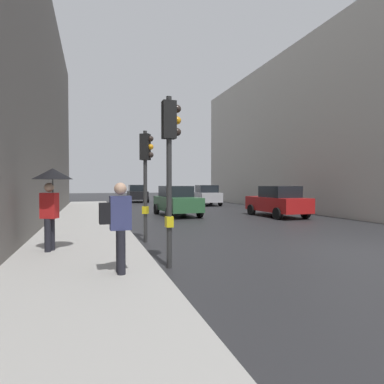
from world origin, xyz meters
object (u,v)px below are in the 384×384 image
object	(u,v)px
car_green_estate	(177,201)
car_dark_suv	(137,193)
pedestrian_with_umbrella	(52,186)
car_red_sedan	(278,201)
pedestrian_with_grey_backpack	(118,222)
car_silver_hatchback	(206,195)
traffic_light_near_right	(146,166)
traffic_light_near_left	(170,150)

from	to	relation	value
car_green_estate	car_dark_suv	world-z (taller)	same
car_dark_suv	pedestrian_with_umbrella	world-z (taller)	pedestrian_with_umbrella
car_red_sedan	pedestrian_with_grey_backpack	distance (m)	13.99
car_red_sedan	pedestrian_with_umbrella	world-z (taller)	pedestrian_with_umbrella
car_silver_hatchback	pedestrian_with_umbrella	size ratio (longest dim) A/B	2.01
car_silver_hatchback	traffic_light_near_right	bearing A→B (deg)	-115.42
pedestrian_with_umbrella	pedestrian_with_grey_backpack	bearing A→B (deg)	-60.98
traffic_light_near_left	car_silver_hatchback	bearing A→B (deg)	68.45
traffic_light_near_right	car_silver_hatchback	world-z (taller)	traffic_light_near_right
pedestrian_with_grey_backpack	car_silver_hatchback	bearing A→B (deg)	66.30
pedestrian_with_umbrella	traffic_light_near_left	bearing A→B (deg)	-35.96
pedestrian_with_grey_backpack	car_green_estate	bearing A→B (deg)	70.67
traffic_light_near_left	car_green_estate	distance (m)	12.18
traffic_light_near_right	car_silver_hatchback	distance (m)	18.60
car_red_sedan	car_silver_hatchback	bearing A→B (deg)	92.94
car_dark_suv	pedestrian_with_grey_backpack	xyz separation A→B (m)	(-4.00, -27.50, 0.29)
car_red_sedan	pedestrian_with_umbrella	size ratio (longest dim) A/B	2.00
car_silver_hatchback	pedestrian_with_grey_backpack	bearing A→B (deg)	-113.70
car_silver_hatchback	car_dark_suv	size ratio (longest dim) A/B	1.01
car_green_estate	car_silver_hatchback	bearing A→B (deg)	60.43
traffic_light_near_right	car_silver_hatchback	xyz separation A→B (m)	(7.95, 16.74, -1.61)
car_red_sedan	pedestrian_with_grey_backpack	xyz separation A→B (m)	(-9.71, -10.07, 0.29)
car_red_sedan	pedestrian_with_grey_backpack	world-z (taller)	pedestrian_with_grey_backpack
traffic_light_near_right	car_dark_suv	distance (m)	23.61
pedestrian_with_umbrella	car_silver_hatchback	bearing A→B (deg)	59.72
car_silver_hatchback	car_green_estate	xyz separation A→B (m)	(-4.82, -8.50, 0.00)
car_green_estate	traffic_light_near_right	bearing A→B (deg)	-110.81
car_silver_hatchback	pedestrian_with_grey_backpack	distance (m)	22.77
traffic_light_near_left	pedestrian_with_umbrella	bearing A→B (deg)	144.04
car_silver_hatchback	car_dark_suv	bearing A→B (deg)	127.75
pedestrian_with_umbrella	car_green_estate	bearing A→B (deg)	59.12
pedestrian_with_grey_backpack	traffic_light_near_left	bearing A→B (deg)	30.60
pedestrian_with_umbrella	car_dark_suv	bearing A→B (deg)	77.58
car_dark_suv	car_green_estate	bearing A→B (deg)	-88.76
car_silver_hatchback	car_red_sedan	xyz separation A→B (m)	(0.55, -10.78, 0.00)
traffic_light_near_right	car_green_estate	distance (m)	8.96
car_dark_suv	pedestrian_with_umbrella	bearing A→B (deg)	-102.42
traffic_light_near_right	traffic_light_near_left	xyz separation A→B (m)	(0.00, -3.40, 0.17)
car_green_estate	pedestrian_with_grey_backpack	world-z (taller)	pedestrian_with_grey_backpack
traffic_light_near_right	car_green_estate	world-z (taller)	traffic_light_near_right
car_green_estate	pedestrian_with_grey_backpack	bearing A→B (deg)	-109.33
car_dark_suv	pedestrian_with_umbrella	distance (m)	25.46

